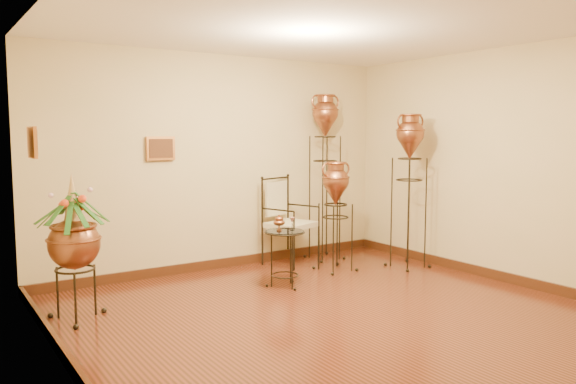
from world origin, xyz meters
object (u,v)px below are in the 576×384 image
amphora_tall (325,175)px  planter_urn (74,237)px  side_table (285,257)px  amphora_mid (409,190)px  armchair (291,221)px

amphora_tall → planter_urn: (-3.59, -0.80, -0.40)m
planter_urn → side_table: 2.36m
amphora_tall → amphora_mid: bearing=-58.5°
armchair → side_table: armchair is taller
amphora_tall → amphora_mid: amphora_tall is taller
amphora_tall → armchair: size_ratio=1.98×
amphora_tall → planter_urn: 3.70m
amphora_tall → side_table: amphora_tall is taller
planter_urn → side_table: bearing=-3.1°
amphora_mid → armchair: 1.64m
amphora_tall → planter_urn: bearing=-167.5°
amphora_mid → side_table: size_ratio=2.47×
planter_urn → amphora_tall: bearing=12.5°
planter_urn → side_table: size_ratio=1.72×
planter_urn → side_table: (2.31, -0.12, -0.46)m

